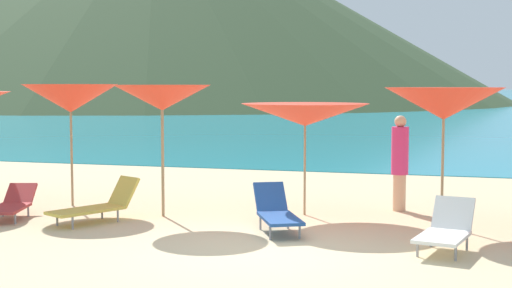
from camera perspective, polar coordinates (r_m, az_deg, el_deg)
ground_plane at (r=20.27m, az=8.28°, el=-2.51°), size 50.00×100.00×0.30m
ocean_water at (r=239.30m, az=15.58°, el=3.87°), size 650.00×440.00×0.02m
headland_hill at (r=106.81m, az=-7.70°, el=11.01°), size 98.35×98.35×28.69m
umbrella_2 at (r=14.52m, az=-14.36°, el=3.48°), size 1.82×1.82×2.37m
umbrella_3 at (r=13.01m, az=-7.39°, el=3.61°), size 1.79×1.79×2.36m
umbrella_4 at (r=13.08m, az=3.87°, el=2.30°), size 2.54×2.54×2.02m
umbrella_5 at (r=12.41m, az=14.53°, el=3.08°), size 2.10×2.10×2.31m
lounge_chair_0 at (r=10.67m, az=14.67°, el=-6.51°), size 0.85×1.42×0.71m
lounge_chair_1 at (r=12.78m, az=-12.35°, el=-4.69°), size 1.21×1.67×0.73m
lounge_chair_3 at (r=13.56m, az=-18.61°, el=-4.48°), size 0.93×1.56×0.54m
lounge_chair_5 at (r=11.70m, az=1.64°, el=-5.32°), size 1.17×1.62×0.71m
beachgoer_0 at (r=13.82m, az=11.22°, el=-1.25°), size 0.32×0.32×1.79m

